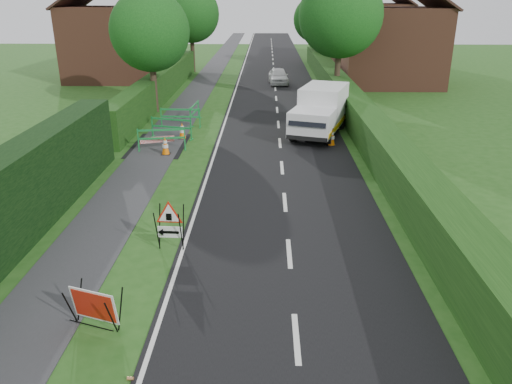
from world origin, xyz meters
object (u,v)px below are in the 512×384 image
object	(u,v)px
red_rect_sign	(94,306)
hatchback_car	(278,76)
works_van	(320,110)
triangle_sign	(168,222)

from	to	relation	value
red_rect_sign	hatchback_car	distance (m)	30.35
red_rect_sign	hatchback_car	xyz separation A→B (m)	(4.37, 30.04, 0.07)
red_rect_sign	works_van	xyz separation A→B (m)	(6.09, 15.43, 0.68)
red_rect_sign	hatchback_car	world-z (taller)	hatchback_car
triangle_sign	works_van	world-z (taller)	works_van
red_rect_sign	hatchback_car	size ratio (longest dim) A/B	0.34
red_rect_sign	hatchback_car	bearing A→B (deg)	100.63
triangle_sign	works_van	bearing A→B (deg)	70.16
hatchback_car	red_rect_sign	bearing A→B (deg)	-101.91
works_van	triangle_sign	bearing A→B (deg)	-95.06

